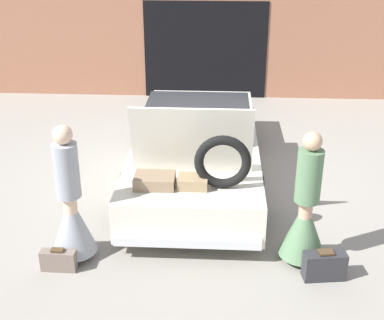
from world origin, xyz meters
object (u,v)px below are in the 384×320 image
at_px(car, 197,146).
at_px(person_right, 305,216).
at_px(suitcase_beside_right_person, 324,265).
at_px(suitcase_beside_left_person, 59,260).
at_px(person_left, 71,212).

height_order(car, person_right, person_right).
bearing_deg(suitcase_beside_right_person, person_right, 120.34).
xyz_separation_m(car, suitcase_beside_left_person, (-1.54, -2.63, -0.40)).
bearing_deg(suitcase_beside_right_person, person_left, 174.61).
relative_size(person_right, suitcase_beside_left_person, 3.98).
height_order(person_right, suitcase_beside_right_person, person_right).
bearing_deg(person_right, car, 46.63).
relative_size(person_left, suitcase_beside_right_person, 3.42).
bearing_deg(suitcase_beside_left_person, person_right, 7.35).
bearing_deg(person_right, suitcase_beside_left_person, 111.82).
relative_size(car, suitcase_beside_left_person, 11.11).
bearing_deg(car, suitcase_beside_left_person, -120.33).
distance_m(person_right, suitcase_beside_left_person, 3.02).
bearing_deg(suitcase_beside_right_person, car, 121.91).
bearing_deg(person_left, suitcase_beside_left_person, -12.06).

